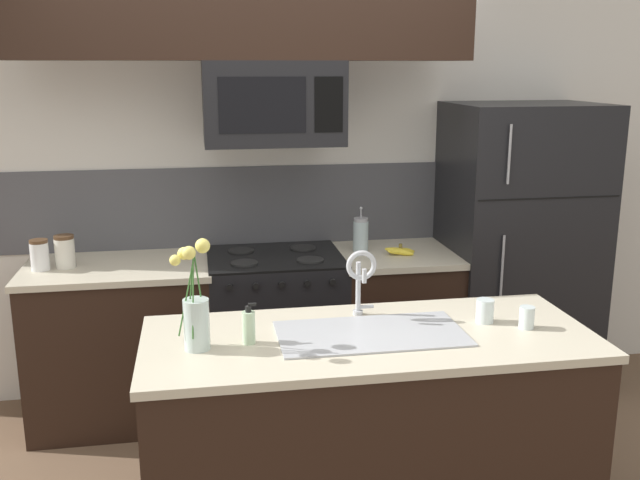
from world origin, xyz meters
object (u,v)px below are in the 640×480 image
banana_bunch (400,251)px  french_press (361,235)px  drinking_glass (485,311)px  spare_glass (527,317)px  sink_faucet (361,274)px  storage_jar_medium (65,252)px  dish_soap_bottle (249,327)px  microwave (273,103)px  storage_jar_tall (40,255)px  refrigerator (516,251)px  flower_vase (196,315)px  stove_range (276,332)px

banana_bunch → french_press: bearing=150.1°
banana_bunch → drinking_glass: 1.13m
french_press → spare_glass: 1.41m
sink_faucet → storage_jar_medium: bearing=143.1°
french_press → dish_soap_bottle: bearing=-119.8°
microwave → storage_jar_medium: (-1.14, 0.01, -0.78)m
storage_jar_tall → drinking_glass: (2.03, -1.16, -0.03)m
microwave → storage_jar_tall: microwave is taller
dish_soap_bottle → storage_jar_medium: bearing=125.5°
refrigerator → flower_vase: 2.32m
banana_bunch → stove_range: bearing=175.3°
microwave → storage_jar_medium: size_ratio=4.17×
refrigerator → banana_bunch: refrigerator is taller
stove_range → storage_jar_medium: (-1.14, -0.01, 0.54)m
spare_glass → drinking_glass: bearing=145.9°
refrigerator → french_press: size_ratio=6.60×
storage_jar_medium → spare_glass: bearing=-32.1°
refrigerator → stove_range: bearing=-179.2°
storage_jar_medium → banana_bunch: storage_jar_medium is taller
spare_glass → storage_jar_tall: bearing=149.9°
microwave → banana_bunch: (0.72, -0.04, -0.84)m
sink_faucet → drinking_glass: 0.55m
spare_glass → banana_bunch: bearing=98.6°
french_press → stove_range: bearing=-173.3°
stove_range → drinking_glass: size_ratio=9.24×
stove_range → sink_faucet: sink_faucet is taller
stove_range → spare_glass: spare_glass is taller
microwave → storage_jar_medium: microwave is taller
storage_jar_medium → drinking_glass: (1.90, -1.19, -0.04)m
storage_jar_tall → sink_faucet: bearing=-34.0°
refrigerator → banana_bunch: size_ratio=9.24×
dish_soap_bottle → stove_range: bearing=79.1°
french_press → flower_vase: bearing=-125.5°
storage_jar_tall → storage_jar_medium: (0.13, 0.02, 0.01)m
stove_range → banana_bunch: banana_bunch is taller
sink_faucet → spare_glass: sink_faucet is taller
drinking_glass → spare_glass: bearing=-34.1°
storage_jar_tall → spare_glass: 2.51m
storage_jar_medium → spare_glass: storage_jar_medium is taller
storage_jar_medium → dish_soap_bottle: 1.54m
drinking_glass → flower_vase: bearing=-175.8°
sink_faucet → dish_soap_bottle: (-0.50, -0.21, -0.13)m
french_press → refrigerator: bearing=-2.4°
microwave → refrigerator: bearing=1.6°
drinking_glass → french_press: bearing=101.4°
storage_jar_tall → flower_vase: bearing=-56.8°
spare_glass → flower_vase: flower_vase is taller
sink_faucet → flower_vase: flower_vase is taller
dish_soap_bottle → french_press: bearing=60.2°
french_press → drinking_glass: bearing=-78.6°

